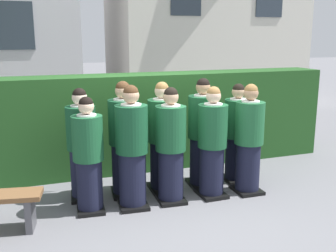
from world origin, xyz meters
The scene contains 12 objects.
ground_plane centered at (0.00, 0.00, 0.00)m, with size 60.00×60.00×0.00m, color slate.
student_front_row_0 centered at (-1.17, 0.08, 0.74)m, with size 0.41×0.51×1.56m.
student_front_row_1 centered at (-0.59, 0.03, 0.81)m, with size 0.44×0.51×1.69m.
student_front_row_2 centered at (-0.04, 0.02, 0.78)m, with size 0.43×0.50×1.64m.
student_front_row_3 centered at (0.60, 0.00, 0.77)m, with size 0.42×0.47×1.62m.
student_front_row_4 centered at (1.17, -0.05, 0.78)m, with size 0.43×0.52×1.64m.
student_rear_row_0 centered at (-1.19, 0.55, 0.77)m, with size 0.42×0.53×1.61m.
student_rear_row_1 centered at (-0.59, 0.48, 0.81)m, with size 0.44×0.55×1.69m.
student_rear_row_2 centered at (-0.01, 0.47, 0.79)m, with size 0.43×0.50×1.66m.
student_rear_row_3 centered at (0.63, 0.42, 0.81)m, with size 0.44×0.52×1.70m.
student_rear_row_4 centered at (1.24, 0.43, 0.76)m, with size 0.41×0.48×1.59m.
hedge centered at (0.00, 1.63, 0.83)m, with size 7.00×0.70×1.67m.
Camera 1 is at (-1.90, -5.03, 2.32)m, focal length 42.88 mm.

